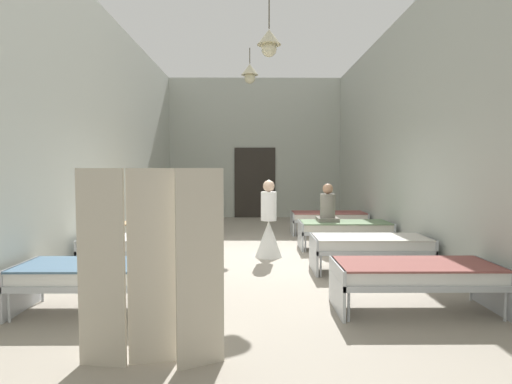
{
  "coord_description": "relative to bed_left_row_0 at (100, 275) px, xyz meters",
  "views": [
    {
      "loc": [
        -0.05,
        -7.69,
        1.7
      ],
      "look_at": [
        0.0,
        0.41,
        1.23
      ],
      "focal_mm": 29.0,
      "sensor_mm": 36.0,
      "label": 1
    }
  ],
  "objects": [
    {
      "name": "room_shell",
      "position": [
        1.87,
        4.15,
        1.95
      ],
      "size": [
        6.25,
        13.27,
        4.77
      ],
      "color": "#B2B7AD",
      "rests_on": "ground"
    },
    {
      "name": "bed_right_row_1",
      "position": [
        3.75,
        1.9,
        0.0
      ],
      "size": [
        1.9,
        0.84,
        0.57
      ],
      "color": "#B7BCC1",
      "rests_on": "ground"
    },
    {
      "name": "ground_plane",
      "position": [
        1.87,
        2.85,
        -0.49
      ],
      "size": [
        6.45,
        13.67,
        0.1
      ],
      "primitive_type": "cube",
      "color": "#9E9384"
    },
    {
      "name": "bed_left_row_2",
      "position": [
        0.0,
        3.8,
        0.0
      ],
      "size": [
        1.9,
        0.84,
        0.57
      ],
      "color": "#B7BCC1",
      "rests_on": "ground"
    },
    {
      "name": "bed_left_row_1",
      "position": [
        0.0,
        1.9,
        0.0
      ],
      "size": [
        1.9,
        0.84,
        0.57
      ],
      "color": "#B7BCC1",
      "rests_on": "ground"
    },
    {
      "name": "patient_seated_secondary",
      "position": [
        3.4,
        3.87,
        0.43
      ],
      "size": [
        0.44,
        0.44,
        0.8
      ],
      "color": "slate",
      "rests_on": "bed_right_row_2"
    },
    {
      "name": "bed_left_row_0",
      "position": [
        0.0,
        0.0,
        0.0
      ],
      "size": [
        1.9,
        0.84,
        0.57
      ],
      "color": "#B7BCC1",
      "rests_on": "ground"
    },
    {
      "name": "bed_left_row_3",
      "position": [
        0.0,
        5.7,
        0.0
      ],
      "size": [
        1.9,
        0.84,
        0.57
      ],
      "color": "#B7BCC1",
      "rests_on": "ground"
    },
    {
      "name": "privacy_screen",
      "position": [
        0.95,
        -1.35,
        0.41
      ],
      "size": [
        1.24,
        0.21,
        1.7
      ],
      "rotation": [
        0.0,
        0.0,
        0.16
      ],
      "color": "#BCB29E",
      "rests_on": "ground"
    },
    {
      "name": "nurse_near_aisle",
      "position": [
        2.11,
        3.0,
        0.09
      ],
      "size": [
        0.52,
        0.52,
        1.49
      ],
      "rotation": [
        0.0,
        0.0,
        1.01
      ],
      "color": "white",
      "rests_on": "ground"
    },
    {
      "name": "patient_seated_primary",
      "position": [
        0.35,
        3.81,
        0.43
      ],
      "size": [
        0.44,
        0.44,
        0.8
      ],
      "color": "gray",
      "rests_on": "bed_left_row_2"
    },
    {
      "name": "bed_right_row_2",
      "position": [
        3.75,
        3.8,
        0.0
      ],
      "size": [
        1.9,
        0.84,
        0.57
      ],
      "color": "#B7BCC1",
      "rests_on": "ground"
    },
    {
      "name": "bed_right_row_3",
      "position": [
        3.75,
        5.7,
        0.0
      ],
      "size": [
        1.9,
        0.84,
        0.57
      ],
      "color": "#B7BCC1",
      "rests_on": "ground"
    },
    {
      "name": "bed_right_row_0",
      "position": [
        3.75,
        0.0,
        0.0
      ],
      "size": [
        1.9,
        0.84,
        0.57
      ],
      "color": "#B7BCC1",
      "rests_on": "ground"
    }
  ]
}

